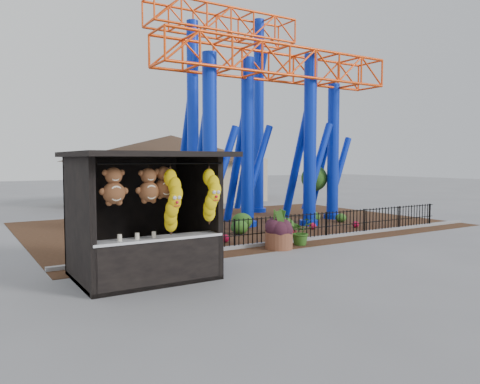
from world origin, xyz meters
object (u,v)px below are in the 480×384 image
roller_coaster (256,83)px  potted_plant (301,231)px  prize_booth (146,217)px  terracotta_planter (279,240)px

roller_coaster → potted_plant: (-2.00, -5.76, -5.97)m
prize_booth → roller_coaster: roller_coaster is taller
roller_coaster → potted_plant: bearing=-109.1°
terracotta_planter → potted_plant: (1.03, 0.14, 0.20)m
roller_coaster → potted_plant: roller_coaster is taller
roller_coaster → potted_plant: 8.53m
prize_booth → roller_coaster: bearing=42.1°
prize_booth → roller_coaster: 11.99m
prize_booth → roller_coaster: size_ratio=0.32×
prize_booth → potted_plant: (6.12, 1.57, -1.06)m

